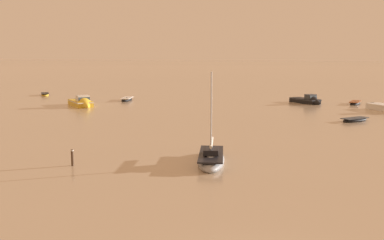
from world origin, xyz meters
name	(u,v)px	position (x,y,z in m)	size (l,w,h in m)	color
rowboat_moored_0	(127,99)	(-26.53, 52.48, 0.19)	(2.16, 4.50, 0.68)	black
motorboat_moored_0	(82,104)	(-29.85, 43.51, 0.38)	(6.17, 6.32, 2.50)	gold
rowboat_moored_1	(45,94)	(-44.49, 57.04, 0.17)	(3.24, 3.97, 0.61)	gold
rowboat_moored_2	(355,120)	(7.22, 38.30, 0.16)	(3.58, 3.41, 0.58)	black
rowboat_moored_3	(355,103)	(9.48, 55.95, 0.17)	(2.42, 4.20, 0.63)	black
motorboat_moored_3	(309,101)	(2.60, 55.16, 0.33)	(5.40, 5.45, 2.17)	black
sailboat_moored_1	(211,159)	(-5.34, 16.01, 0.30)	(2.86, 6.35, 6.86)	gray
mooring_post_left	(72,158)	(-14.64, 12.94, 0.56)	(0.22, 0.22, 1.28)	#473323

